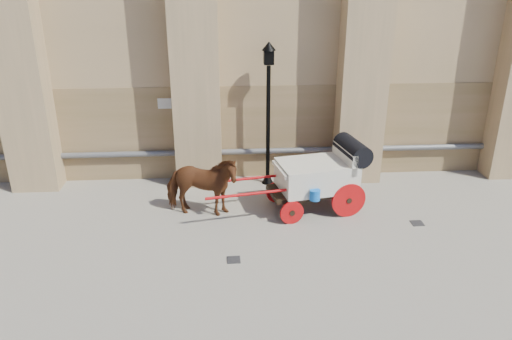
{
  "coord_description": "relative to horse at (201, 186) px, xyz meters",
  "views": [
    {
      "loc": [
        -0.19,
        -11.06,
        6.48
      ],
      "look_at": [
        0.64,
        1.42,
        1.28
      ],
      "focal_mm": 35.0,
      "sensor_mm": 36.0,
      "label": 1
    }
  ],
  "objects": [
    {
      "name": "carriage",
      "position": [
        3.34,
        0.2,
        0.2
      ],
      "size": [
        4.69,
        2.04,
        1.99
      ],
      "rotation": [
        0.0,
        0.0,
        0.19
      ],
      "color": "black",
      "rests_on": "ground"
    },
    {
      "name": "ground",
      "position": [
        0.86,
        -1.34,
        -0.87
      ],
      "size": [
        90.0,
        90.0,
        0.0
      ],
      "primitive_type": "plane",
      "color": "gray",
      "rests_on": "ground"
    },
    {
      "name": "street_lamp",
      "position": [
        2.0,
        2.06,
        1.49
      ],
      "size": [
        0.41,
        0.41,
        4.41
      ],
      "color": "black",
      "rests_on": "ground"
    },
    {
      "name": "drain_grate_far",
      "position": [
        5.79,
        -0.88,
        -0.87
      ],
      "size": [
        0.32,
        0.32,
        0.01
      ],
      "primitive_type": "cube",
      "rotation": [
        0.0,
        0.0,
        0.0
      ],
      "color": "black",
      "rests_on": "ground"
    },
    {
      "name": "drain_grate_near",
      "position": [
        0.81,
        -2.35,
        -0.87
      ],
      "size": [
        0.32,
        0.32,
        0.01
      ],
      "primitive_type": "cube",
      "rotation": [
        0.0,
        0.0,
        0.01
      ],
      "color": "black",
      "rests_on": "ground"
    },
    {
      "name": "horse",
      "position": [
        0.0,
        0.0,
        0.0
      ],
      "size": [
        2.2,
        1.29,
        1.75
      ],
      "primitive_type": "imported",
      "rotation": [
        0.0,
        0.0,
        1.39
      ],
      "color": "brown",
      "rests_on": "ground"
    }
  ]
}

